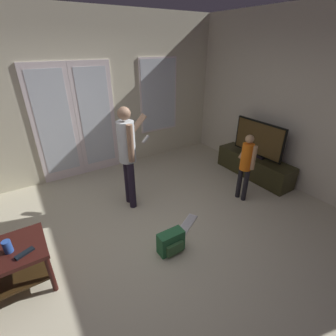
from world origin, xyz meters
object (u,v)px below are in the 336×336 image
(backpack, at_px, (171,242))
(flat_screen_tv, at_px, (259,139))
(person_adult, at_px, (128,150))
(person_child, at_px, (246,162))
(tv_remote_black, at_px, (25,253))
(tv_stand, at_px, (254,166))
(loose_keyboard, at_px, (187,224))
(cup_near_edge, at_px, (7,247))

(backpack, bearing_deg, flat_screen_tv, 17.55)
(backpack, bearing_deg, person_adult, 88.83)
(person_child, distance_m, tv_remote_black, 3.03)
(flat_screen_tv, distance_m, tv_remote_black, 3.82)
(tv_stand, distance_m, backpack, 2.46)
(person_adult, distance_m, loose_keyboard, 1.33)
(flat_screen_tv, height_order, tv_remote_black, flat_screen_tv)
(cup_near_edge, bearing_deg, person_adult, 24.82)
(backpack, bearing_deg, person_child, 12.06)
(flat_screen_tv, relative_size, backpack, 3.12)
(person_adult, height_order, person_child, person_adult)
(person_adult, height_order, tv_remote_black, person_adult)
(person_adult, relative_size, tv_remote_black, 8.98)
(loose_keyboard, bearing_deg, person_child, 2.96)
(flat_screen_tv, xyz_separation_m, backpack, (-2.35, -0.74, -0.60))
(person_child, bearing_deg, flat_screen_tv, 27.92)
(flat_screen_tv, xyz_separation_m, loose_keyboard, (-1.89, -0.46, -0.73))
(cup_near_edge, xyz_separation_m, tv_remote_black, (0.12, -0.11, -0.05))
(tv_remote_black, bearing_deg, backpack, -35.33)
(person_child, bearing_deg, backpack, -167.94)
(tv_stand, bearing_deg, cup_near_edge, -175.42)
(person_adult, distance_m, person_child, 1.78)
(tv_stand, bearing_deg, loose_keyboard, -166.38)
(tv_stand, height_order, backpack, tv_stand)
(loose_keyboard, xyz_separation_m, cup_near_edge, (-2.02, 0.14, 0.55))
(tv_stand, bearing_deg, tv_remote_black, -173.58)
(loose_keyboard, bearing_deg, tv_remote_black, 179.04)
(backpack, bearing_deg, cup_near_edge, 164.80)
(tv_stand, height_order, cup_near_edge, cup_near_edge)
(person_child, xyz_separation_m, backpack, (-1.59, -0.34, -0.51))
(flat_screen_tv, bearing_deg, person_adult, 169.82)
(flat_screen_tv, height_order, cup_near_edge, flat_screen_tv)
(tv_stand, bearing_deg, person_adult, 169.74)
(tv_stand, height_order, tv_remote_black, tv_remote_black)
(person_adult, bearing_deg, loose_keyboard, -63.72)
(person_child, height_order, tv_remote_black, person_child)
(flat_screen_tv, bearing_deg, cup_near_edge, -175.36)
(tv_stand, xyz_separation_m, loose_keyboard, (-1.89, -0.46, -0.19))
(person_child, relative_size, backpack, 3.40)
(person_adult, distance_m, backpack, 1.40)
(person_adult, relative_size, backpack, 4.78)
(backpack, height_order, tv_remote_black, tv_remote_black)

